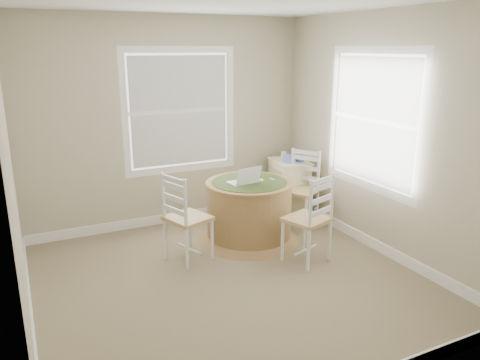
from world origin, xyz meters
TOP-DOWN VIEW (x-y plane):
  - room at (0.17, 0.16)m, footprint 3.64×3.64m
  - round_table at (0.63, 0.81)m, footprint 1.19×1.19m
  - chair_left at (-0.19, 0.63)m, footprint 0.52×0.53m
  - chair_near at (0.92, 0.05)m, footprint 0.53×0.51m
  - chair_right at (1.41, 0.94)m, footprint 0.56×0.57m
  - laptop at (0.55, 0.79)m, footprint 0.34×0.31m
  - mouse at (0.78, 0.80)m, footprint 0.08×0.10m
  - phone at (0.92, 0.79)m, footprint 0.06×0.10m
  - keys at (0.79, 0.90)m, footprint 0.07×0.06m
  - corner_chest at (1.51, 1.35)m, footprint 0.50×0.63m
  - tissue_box at (1.44, 1.25)m, footprint 0.14×0.14m
  - box_yellow at (1.60, 1.37)m, footprint 0.16×0.12m
  - box_blue at (1.60, 1.24)m, footprint 0.09×0.09m
  - cup_cream at (1.51, 1.51)m, footprint 0.07×0.07m

SIDE VIEW (x-z plane):
  - corner_chest at x=1.51m, z-range 0.00..0.77m
  - round_table at x=0.63m, z-range 0.03..0.76m
  - chair_left at x=-0.19m, z-range 0.00..0.95m
  - chair_near at x=0.92m, z-range 0.00..0.95m
  - chair_right at x=1.41m, z-range 0.00..0.95m
  - phone at x=0.92m, z-range 0.71..0.73m
  - keys at x=0.79m, z-range 0.71..0.74m
  - mouse at x=0.78m, z-range 0.71..0.74m
  - laptop at x=0.55m, z-range 0.64..0.86m
  - box_yellow at x=1.60m, z-range 0.76..0.82m
  - cup_cream at x=1.51m, z-range 0.76..0.85m
  - tissue_box at x=1.44m, z-range 0.76..0.86m
  - box_blue at x=1.60m, z-range 0.76..0.88m
  - room at x=0.17m, z-range -0.02..2.62m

